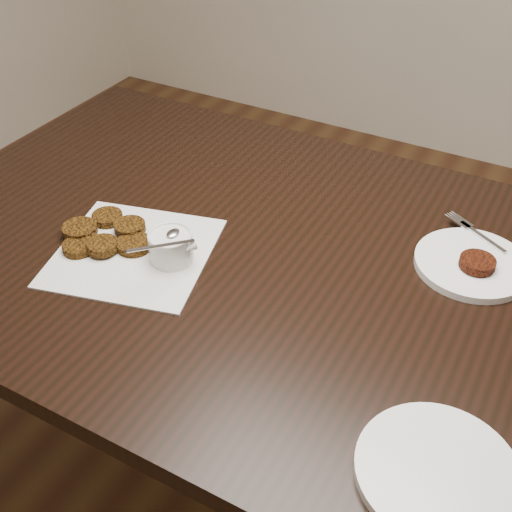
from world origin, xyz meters
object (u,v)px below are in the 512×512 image
(table, at_px, (265,383))
(napkin, at_px, (134,252))
(plate_empty, at_px, (437,472))
(sauce_ramekin, at_px, (170,234))
(plate_with_patty, at_px, (473,261))

(table, relative_size, napkin, 5.22)
(plate_empty, bearing_deg, table, 143.48)
(sauce_ramekin, relative_size, plate_empty, 0.53)
(sauce_ramekin, distance_m, plate_with_patty, 0.57)
(napkin, height_order, plate_with_patty, plate_with_patty)
(table, height_order, sauce_ramekin, sauce_ramekin)
(plate_with_patty, bearing_deg, table, -157.28)
(table, relative_size, plate_empty, 6.82)
(plate_with_patty, bearing_deg, napkin, -154.92)
(table, relative_size, sauce_ramekin, 12.78)
(table, distance_m, plate_empty, 0.65)
(sauce_ramekin, height_order, plate_empty, sauce_ramekin)
(sauce_ramekin, xyz_separation_m, plate_with_patty, (0.50, 0.25, -0.05))
(napkin, xyz_separation_m, sauce_ramekin, (0.08, 0.02, 0.06))
(sauce_ramekin, bearing_deg, plate_empty, -20.19)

